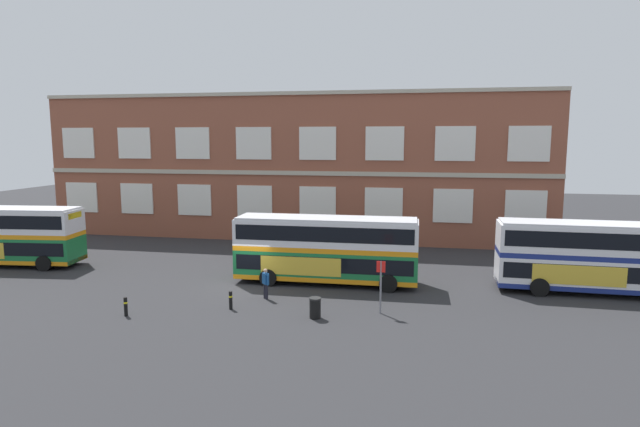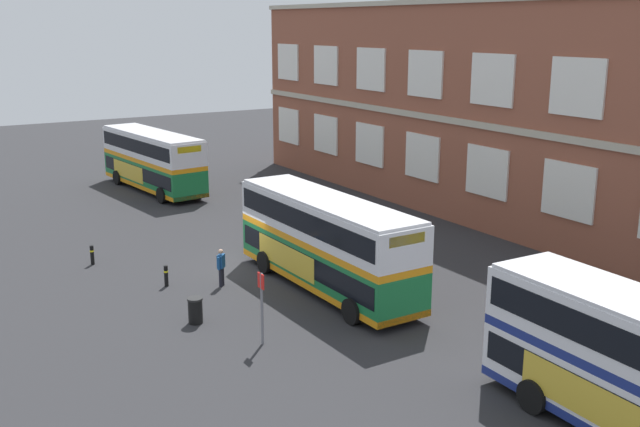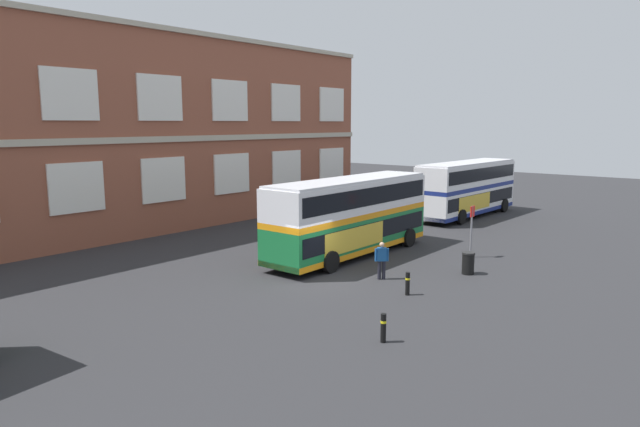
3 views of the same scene
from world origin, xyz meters
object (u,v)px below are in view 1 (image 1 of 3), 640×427
at_px(double_decker_middle, 326,249).
at_px(safety_bollard_west, 126,306).
at_px(waiting_passenger, 266,282).
at_px(safety_bollard_east, 231,300).
at_px(double_decker_far, 599,257).
at_px(bus_stand_flag, 381,282).
at_px(double_decker_near, 1,235).
at_px(station_litter_bin, 315,308).

distance_m(double_decker_middle, safety_bollard_west, 11.83).
xyz_separation_m(waiting_passenger, safety_bollard_east, (-1.25, -2.09, -0.44)).
bearing_deg(double_decker_middle, waiting_passenger, -125.71).
relative_size(double_decker_middle, double_decker_far, 1.00).
bearing_deg(double_decker_far, waiting_passenger, -166.00).
bearing_deg(double_decker_far, bus_stand_flag, -153.84).
bearing_deg(safety_bollard_east, double_decker_near, 162.25).
bearing_deg(waiting_passenger, bus_stand_flag, -11.25).
bearing_deg(waiting_passenger, station_litter_bin, -38.00).
bearing_deg(double_decker_far, station_litter_bin, -154.50).
bearing_deg(safety_bollard_west, double_decker_near, 150.55).
height_order(double_decker_middle, station_litter_bin, double_decker_middle).
xyz_separation_m(double_decker_near, safety_bollard_east, (19.06, -6.10, -1.66)).
height_order(bus_stand_flag, safety_bollard_east, bus_stand_flag).
bearing_deg(waiting_passenger, double_decker_middle, 54.29).
xyz_separation_m(double_decker_far, waiting_passenger, (-18.27, -4.55, -1.22)).
height_order(bus_stand_flag, station_litter_bin, bus_stand_flag).
bearing_deg(safety_bollard_west, double_decker_far, 19.53).
bearing_deg(bus_stand_flag, waiting_passenger, 168.75).
bearing_deg(waiting_passenger, double_decker_near, 168.84).
height_order(double_decker_far, station_litter_bin, double_decker_far).
height_order(double_decker_middle, waiting_passenger, double_decker_middle).
relative_size(station_litter_bin, safety_bollard_east, 1.08).
relative_size(double_decker_middle, waiting_passenger, 6.49).
bearing_deg(station_litter_bin, double_decker_near, 164.41).
distance_m(double_decker_middle, station_litter_bin, 6.58).
height_order(double_decker_near, bus_stand_flag, double_decker_near).
bearing_deg(double_decker_middle, double_decker_far, 2.92).
height_order(double_decker_far, safety_bollard_east, double_decker_far).
bearing_deg(double_decker_near, waiting_passenger, -11.16).
bearing_deg(safety_bollard_west, bus_stand_flag, 12.65).
xyz_separation_m(station_litter_bin, safety_bollard_east, (-4.56, 0.49, -0.03)).
height_order(double_decker_near, safety_bollard_east, double_decker_near).
bearing_deg(bus_stand_flag, double_decker_near, 168.82).
height_order(double_decker_near, station_litter_bin, double_decker_near).
relative_size(safety_bollard_west, safety_bollard_east, 1.00).
height_order(double_decker_middle, safety_bollard_east, double_decker_middle).
relative_size(double_decker_near, double_decker_far, 1.01).
distance_m(double_decker_far, safety_bollard_west, 25.83).
bearing_deg(safety_bollard_east, double_decker_middle, 55.94).
height_order(waiting_passenger, safety_bollard_east, waiting_passenger).
relative_size(bus_stand_flag, safety_bollard_west, 2.84).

